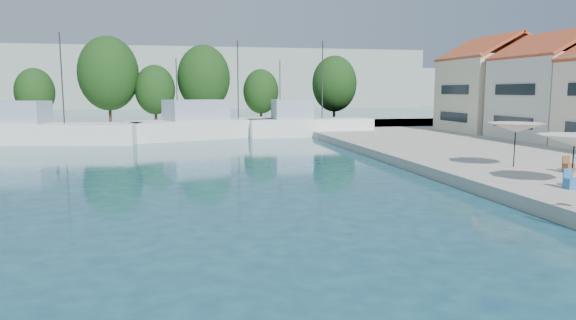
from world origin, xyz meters
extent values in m
cube|color=#A09D90|center=(-8.00, 67.00, 0.30)|extent=(90.00, 16.00, 0.60)
cube|color=#9AA89D|center=(-30.00, 160.00, 8.00)|extent=(180.00, 40.00, 16.00)
cube|color=#9AA89D|center=(40.00, 180.00, 6.00)|extent=(140.00, 40.00, 12.00)
cube|color=beige|center=(24.00, 42.00, 4.10)|extent=(8.00, 8.50, 7.00)
pyramid|color=#BA4629|center=(24.00, 42.00, 9.40)|extent=(8.40, 8.80, 1.80)
cube|color=beige|center=(24.00, 51.00, 4.35)|extent=(8.60, 8.50, 7.50)
pyramid|color=#BA4629|center=(24.00, 51.00, 9.90)|extent=(9.00, 8.80, 1.80)
cube|color=white|center=(-18.92, 53.03, 0.70)|extent=(16.85, 7.04, 2.20)
cube|color=#96A6B9|center=(-21.33, 53.46, 2.80)|extent=(5.40, 4.08, 2.00)
cylinder|color=#2D2D2D|center=(-17.31, 52.75, 5.80)|extent=(0.12, 0.12, 8.00)
cube|color=white|center=(-3.02, 56.66, 0.70)|extent=(19.40, 11.31, 2.20)
cube|color=#96A6B9|center=(-5.67, 55.65, 2.80)|extent=(6.64, 5.55, 2.00)
cylinder|color=#2D2D2D|center=(-1.25, 57.33, 5.80)|extent=(0.12, 0.12, 8.00)
cylinder|color=#2D2D2D|center=(-7.43, 54.98, 4.80)|extent=(0.10, 0.10, 6.00)
cube|color=white|center=(6.10, 55.90, 0.70)|extent=(13.18, 4.10, 2.20)
cube|color=#96A6B9|center=(4.15, 55.79, 2.80)|extent=(4.04, 2.81, 2.00)
cylinder|color=#2D2D2D|center=(7.40, 55.97, 5.80)|extent=(0.12, 0.12, 8.00)
cylinder|color=#2D2D2D|center=(2.85, 55.72, 4.80)|extent=(0.10, 0.10, 6.00)
cylinder|color=#3F2B19|center=(-24.42, 71.51, 2.12)|extent=(0.36, 0.36, 3.04)
ellipsoid|color=#123811|center=(-24.42, 71.51, 4.56)|extent=(4.63, 4.63, 5.78)
cylinder|color=#3F2B19|center=(-15.65, 70.37, 2.98)|extent=(0.36, 0.36, 4.76)
ellipsoid|color=#123811|center=(-15.65, 70.37, 6.78)|extent=(7.23, 7.23, 9.04)
cylinder|color=#3F2B19|center=(-10.20, 70.30, 2.22)|extent=(0.36, 0.36, 3.24)
ellipsoid|color=#123811|center=(-10.20, 70.30, 4.82)|extent=(4.93, 4.93, 6.16)
cylinder|color=#3F2B19|center=(-4.13, 71.04, 2.80)|extent=(0.36, 0.36, 4.40)
ellipsoid|color=#123811|center=(-4.13, 71.04, 6.32)|extent=(6.69, 6.69, 8.36)
cylinder|color=#3F2B19|center=(3.28, 71.33, 2.14)|extent=(0.36, 0.36, 3.08)
ellipsoid|color=#123811|center=(3.28, 71.33, 4.60)|extent=(4.68, 4.68, 5.85)
cylinder|color=#3F2B19|center=(12.72, 69.25, 2.53)|extent=(0.36, 0.36, 3.85)
ellipsoid|color=#123811|center=(12.72, 69.25, 5.61)|extent=(5.85, 5.85, 7.32)
cylinder|color=black|center=(9.80, 23.27, 1.69)|extent=(0.06, 0.06, 2.18)
cone|color=silver|center=(9.80, 23.27, 2.53)|extent=(3.13, 3.13, 0.50)
cylinder|color=black|center=(10.52, 28.36, 1.79)|extent=(0.06, 0.06, 2.39)
cone|color=beige|center=(10.52, 28.36, 2.74)|extent=(3.02, 3.02, 0.50)
cube|color=#2968A6|center=(8.88, 22.26, 0.83)|extent=(0.42, 0.42, 0.46)
cube|color=brown|center=(11.99, 26.07, 0.83)|extent=(0.42, 0.42, 0.46)
camera|label=1|loc=(-7.06, 3.91, 4.70)|focal=32.00mm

